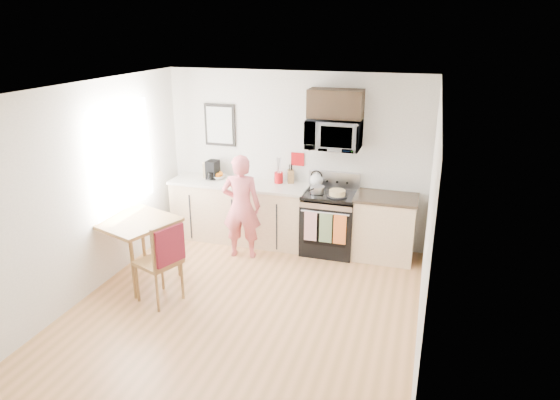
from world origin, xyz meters
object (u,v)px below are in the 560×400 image
(chair, at_px, (165,253))
(cake, at_px, (337,193))
(microwave, at_px, (334,134))
(dining_table, at_px, (136,227))
(range, at_px, (329,224))
(person, at_px, (241,207))

(chair, distance_m, cake, 2.56)
(chair, bearing_deg, microwave, 75.65)
(dining_table, bearing_deg, chair, -34.54)
(microwave, relative_size, cake, 2.72)
(range, xyz_separation_m, person, (-1.18, -0.53, 0.33))
(person, xyz_separation_m, chair, (-0.37, -1.53, -0.08))
(range, xyz_separation_m, cake, (0.12, -0.14, 0.53))
(chair, bearing_deg, cake, 70.22)
(range, xyz_separation_m, dining_table, (-2.24, -1.58, 0.30))
(range, xyz_separation_m, chair, (-1.55, -2.05, 0.25))
(person, bearing_deg, chair, 65.99)
(range, bearing_deg, chair, -126.99)
(dining_table, height_order, chair, chair)
(microwave, height_order, dining_table, microwave)
(range, distance_m, dining_table, 2.75)
(range, relative_size, person, 0.76)
(dining_table, bearing_deg, person, 44.95)
(dining_table, distance_m, chair, 0.84)
(person, relative_size, chair, 1.44)
(range, bearing_deg, dining_table, -144.75)
(person, distance_m, cake, 1.38)
(range, distance_m, microwave, 1.33)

